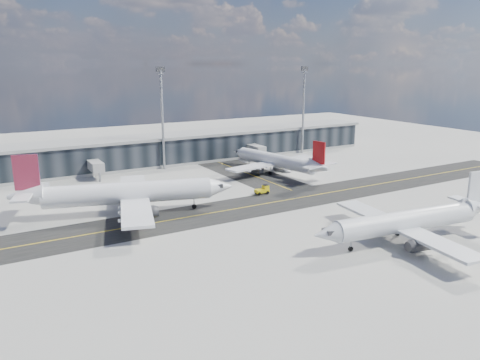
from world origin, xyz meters
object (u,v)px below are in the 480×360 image
Objects in this scene: service_van at (283,168)px; airliner_af at (125,193)px; airliner_near at (409,221)px; baggage_tug at (263,190)px; airliner_redtail at (277,161)px.

airliner_af is at bearing -173.55° from service_van.
airliner_near reaches higher than baggage_tug.
airliner_near is 38.18m from baggage_tug.
airliner_af is 1.17× the size of airliner_near.
airliner_af is 13.03× the size of baggage_tug.
airliner_redtail is 0.98× the size of airliner_near.
baggage_tug is (-14.87, -16.17, -2.53)m from airliner_redtail.
airliner_near is 56.59m from service_van.
baggage_tug is 0.58× the size of service_van.
airliner_redtail is (47.02, 14.80, -0.76)m from airliner_af.
airliner_near is at bearing 8.72° from baggage_tug.
baggage_tug is 24.86m from service_van.
airliner_af is 32.34m from baggage_tug.
service_van is (49.94, 15.99, -3.53)m from airliner_af.
airliner_redtail is 54.76m from airliner_near.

